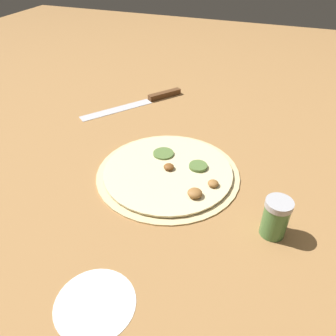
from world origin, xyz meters
TOP-DOWN VIEW (x-y plane):
  - ground_plane at (0.00, 0.00)m, footprint 3.00×3.00m
  - pizza at (-0.00, -0.00)m, footprint 0.33×0.33m
  - knife at (0.19, -0.34)m, footprint 0.23×0.29m
  - spice_jar at (-0.24, 0.10)m, footprint 0.05×0.05m
  - flour_patch at (-0.01, 0.34)m, footprint 0.13×0.13m

SIDE VIEW (x-z plane):
  - ground_plane at x=0.00m, z-range 0.00..0.00m
  - flour_patch at x=-0.01m, z-range 0.00..0.00m
  - pizza at x=0.00m, z-range -0.01..0.02m
  - knife at x=0.19m, z-range 0.00..0.02m
  - spice_jar at x=-0.24m, z-range 0.00..0.08m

